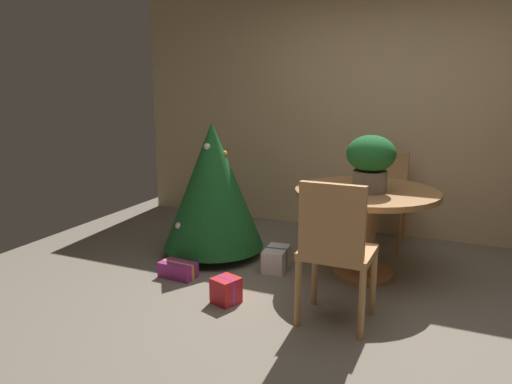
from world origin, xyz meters
The scene contains 10 objects.
ground_plane centered at (0.00, 0.00, 0.00)m, with size 6.60×6.60×0.00m, color #756B5B.
back_wall_panel centered at (0.00, 2.20, 1.30)m, with size 6.00×0.10×2.60m, color tan.
round_dining_table centered at (0.01, 0.86, 0.57)m, with size 1.18×1.18×0.75m.
flower_vase centered at (0.04, 0.80, 1.02)m, with size 0.39×0.39×0.46m.
wooden_chair_far centered at (0.01, 1.81, 0.54)m, with size 0.43×0.40×0.93m.
wooden_chair_near centered at (0.01, -0.11, 0.57)m, with size 0.47×0.42×1.01m.
holiday_tree centered at (-1.41, 0.80, 0.68)m, with size 0.95×0.95×1.27m.
gift_box_red centered at (-0.82, -0.09, 0.10)m, with size 0.22×0.23×0.20m.
gift_box_purple centered at (-1.42, 0.18, 0.06)m, with size 0.32×0.19×0.13m.
gift_box_cream centered at (-0.72, 0.68, 0.10)m, with size 0.22×0.33×0.20m.
Camera 1 is at (0.80, -3.16, 1.64)m, focal length 34.79 mm.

